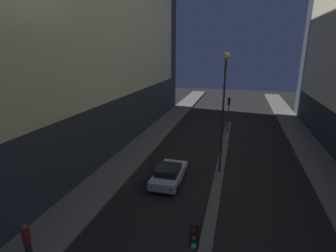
# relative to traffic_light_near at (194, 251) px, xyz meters

# --- Properties ---
(median_strip) EXTENTS (0.71, 32.26, 0.12)m
(median_strip) POSITION_rel_traffic_light_near_xyz_m (0.00, 12.75, -3.11)
(median_strip) COLOR #66605B
(median_strip) RESTS_ON ground
(traffic_light_near) EXTENTS (0.32, 0.42, 4.13)m
(traffic_light_near) POSITION_rel_traffic_light_near_xyz_m (0.00, 0.00, 0.00)
(traffic_light_near) COLOR #383838
(traffic_light_near) RESTS_ON median_strip
(traffic_light_mid) EXTENTS (0.32, 0.42, 4.13)m
(traffic_light_mid) POSITION_rel_traffic_light_near_xyz_m (0.00, 24.18, 0.00)
(traffic_light_mid) COLOR #383838
(traffic_light_mid) RESTS_ON median_strip
(street_lamp) EXTENTS (0.56, 0.56, 9.38)m
(street_lamp) POSITION_rel_traffic_light_near_xyz_m (0.00, 12.55, 3.46)
(street_lamp) COLOR #383838
(street_lamp) RESTS_ON median_strip
(car_left_lane) EXTENTS (1.93, 4.33, 1.42)m
(car_left_lane) POSITION_rel_traffic_light_near_xyz_m (-3.53, 9.96, -2.44)
(car_left_lane) COLOR silver
(car_left_lane) RESTS_ON ground
(pedestrian_on_left_sidewalk) EXTENTS (0.39, 0.39, 1.75)m
(pedestrian_on_left_sidewalk) POSITION_rel_traffic_light_near_xyz_m (-7.97, 0.97, -2.08)
(pedestrian_on_left_sidewalk) COLOR black
(pedestrian_on_left_sidewalk) RESTS_ON sidewalk_left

